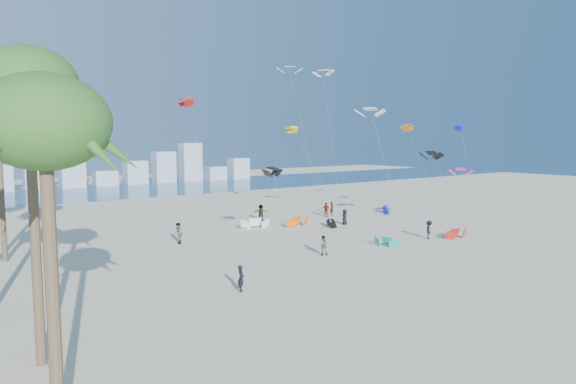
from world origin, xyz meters
TOP-DOWN VIEW (x-y plane):
  - ground at (0.00, 0.00)m, footprint 220.00×220.00m
  - ocean at (0.00, 72.00)m, footprint 220.00×220.00m
  - kitesurfer_near at (-8.46, 5.63)m, footprint 0.67×0.71m
  - kitesurfer_mid at (1.88, 9.94)m, footprint 0.97×0.90m
  - kitesurfers_far at (8.51, 21.04)m, footprint 23.27×19.63m
  - grounded_kites at (12.04, 18.85)m, footprint 21.99×17.46m
  - flying_kites at (14.04, 22.62)m, footprint 30.43×24.08m
  - distant_skyline at (-1.19, 82.00)m, footprint 85.00×3.00m

SIDE VIEW (x-z plane):
  - ground at x=0.00m, z-range 0.00..0.00m
  - ocean at x=0.00m, z-range 0.01..0.01m
  - grounded_kites at x=12.04m, z-range -0.04..0.94m
  - kitesurfer_mid at x=1.88m, z-range 0.00..1.59m
  - kitesurfer_near at x=-8.46m, z-range 0.00..1.63m
  - kitesurfers_far at x=8.51m, z-range -0.05..1.83m
  - distant_skyline at x=-1.19m, z-range -1.11..7.29m
  - flying_kites at x=14.04m, z-range 3.10..21.64m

